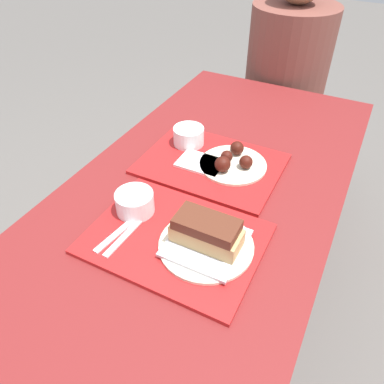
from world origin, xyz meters
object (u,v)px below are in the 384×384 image
bowl_coleslaw_near (135,202)px  tray_near (175,239)px  wings_plate_far (233,161)px  person_seated_across (288,59)px  tray_far (211,164)px  brisket_sandwich_plate (206,237)px  bowl_coleslaw_far (189,135)px

bowl_coleslaw_near → tray_near: bearing=-14.7°
wings_plate_far → person_seated_across: (-0.08, 0.89, 0.01)m
tray_near → tray_far: same height
tray_far → person_seated_across: size_ratio=0.57×
tray_near → wings_plate_far: bearing=88.1°
person_seated_across → tray_far: bearing=-89.3°
tray_near → wings_plate_far: wings_plate_far is taller
tray_near → brisket_sandwich_plate: 0.09m
tray_far → wings_plate_far: wings_plate_far is taller
tray_far → person_seated_across: (-0.01, 0.91, 0.04)m
tray_far → brisket_sandwich_plate: size_ratio=1.84×
bowl_coleslaw_far → tray_near: bearing=-67.0°
brisket_sandwich_plate → bowl_coleslaw_far: brisket_sandwich_plate is taller
tray_near → person_seated_across: (-0.07, 1.24, 0.04)m
bowl_coleslaw_near → bowl_coleslaw_far: same height
brisket_sandwich_plate → person_seated_across: size_ratio=0.31×
bowl_coleslaw_far → wings_plate_far: 0.19m
tray_far → brisket_sandwich_plate: brisket_sandwich_plate is taller
person_seated_across → brisket_sandwich_plate: bearing=-83.1°
bowl_coleslaw_far → wings_plate_far: size_ratio=0.49×
tray_near → bowl_coleslaw_near: (-0.14, 0.04, 0.04)m
tray_near → bowl_coleslaw_near: size_ratio=4.20×
tray_far → wings_plate_far: size_ratio=2.05×
tray_far → brisket_sandwich_plate: 0.36m
bowl_coleslaw_near → bowl_coleslaw_far: size_ratio=1.00×
tray_far → brisket_sandwich_plate: bearing=-67.1°
brisket_sandwich_plate → bowl_coleslaw_far: (-0.25, 0.39, 0.00)m
tray_far → bowl_coleslaw_far: bowl_coleslaw_far is taller
tray_near → wings_plate_far: (0.01, 0.35, 0.02)m
brisket_sandwich_plate → person_seated_across: bearing=96.9°
brisket_sandwich_plate → tray_near: bearing=-174.1°
brisket_sandwich_plate → wings_plate_far: brisket_sandwich_plate is taller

